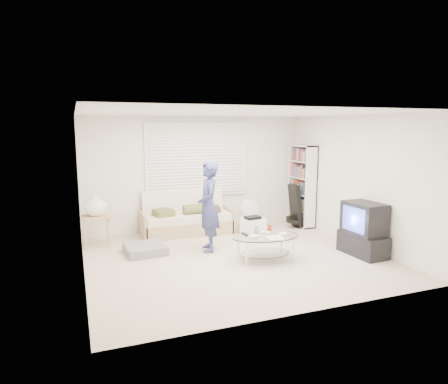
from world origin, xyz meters
name	(u,v)px	position (x,y,z in m)	size (l,w,h in m)	color
ground	(235,258)	(0.00, 0.00, 0.00)	(5.00, 5.00, 0.00)	#BCAB92
room_shell	(225,163)	(0.00, 0.48, 1.63)	(5.02, 4.52, 2.51)	silver
window_blinds	(198,160)	(0.00, 2.20, 1.55)	(2.32, 0.08, 1.62)	silver
futon_sofa	(187,219)	(-0.36, 1.87, 0.31)	(1.92, 0.77, 0.94)	tan
grey_floor_pillow	(145,249)	(-1.43, 0.80, 0.08)	(0.69, 0.69, 0.16)	slate
side_table	(96,206)	(-2.22, 1.59, 0.78)	(0.53, 0.43, 1.05)	tan
bookshelf	(302,186)	(2.32, 1.64, 0.93)	(0.29, 0.78, 1.86)	white
guitar_case	(295,209)	(2.08, 1.49, 0.43)	(0.35, 0.36, 0.97)	black
floor_fan	(249,212)	(1.00, 1.63, 0.41)	(0.43, 0.28, 0.70)	white
storage_bin	(253,226)	(0.94, 1.32, 0.18)	(0.66, 0.56, 0.39)	white
tv_unit	(363,230)	(2.20, -0.65, 0.46)	(0.52, 0.89, 0.95)	black
coffee_table	(265,240)	(0.43, -0.30, 0.36)	(1.25, 0.86, 0.56)	silver
standing_person	(209,207)	(-0.30, 0.57, 0.83)	(0.61, 0.40, 1.66)	navy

